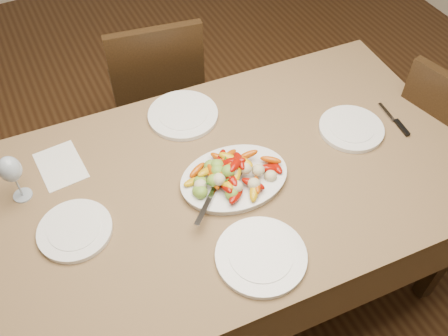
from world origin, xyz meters
TOP-DOWN VIEW (x-y plane):
  - floor at (0.00, 0.00)m, footprint 6.00×6.00m
  - dining_table at (-0.03, 0.07)m, footprint 1.89×1.14m
  - chair_far at (0.03, 0.96)m, footprint 0.48×0.48m
  - serving_platter at (0.00, 0.04)m, footprint 0.39×0.30m
  - roasted_vegetables at (0.00, 0.04)m, footprint 0.32×0.23m
  - serving_spoon at (-0.07, 0.01)m, footprint 0.24×0.24m
  - plate_left at (-0.56, 0.09)m, footprint 0.24×0.24m
  - plate_right at (0.53, 0.06)m, footprint 0.25×0.25m
  - plate_far at (-0.03, 0.43)m, footprint 0.28×0.28m
  - plate_near at (-0.07, -0.27)m, footprint 0.29×0.29m
  - wine_glass at (-0.69, 0.31)m, footprint 0.08×0.08m
  - menu_card at (-0.53, 0.39)m, footprint 0.16×0.22m
  - table_knife at (0.71, 0.03)m, footprint 0.04×0.20m

SIDE VIEW (x-z plane):
  - floor at x=0.00m, z-range 0.00..0.00m
  - dining_table at x=-0.03m, z-range 0.00..0.76m
  - chair_far at x=0.03m, z-range 0.00..0.95m
  - menu_card at x=-0.53m, z-range 0.76..0.76m
  - table_knife at x=0.71m, z-range 0.76..0.77m
  - plate_left at x=-0.56m, z-range 0.76..0.78m
  - plate_right at x=0.53m, z-range 0.76..0.78m
  - plate_far at x=-0.03m, z-range 0.76..0.78m
  - plate_near at x=-0.07m, z-range 0.76..0.78m
  - serving_platter at x=0.00m, z-range 0.76..0.78m
  - serving_spoon at x=-0.07m, z-range 0.79..0.82m
  - roasted_vegetables at x=0.00m, z-range 0.78..0.87m
  - wine_glass at x=-0.69m, z-range 0.76..0.96m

